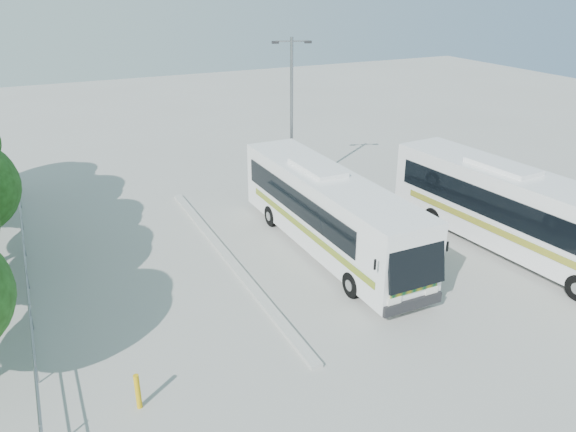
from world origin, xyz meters
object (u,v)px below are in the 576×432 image
coach_adjacent (517,210)px  coach_main (328,210)px  lamppost (292,110)px  bollard (138,391)px

coach_adjacent → coach_main: bearing=148.1°
coach_adjacent → lamppost: lamppost is taller
lamppost → coach_adjacent: bearing=-43.3°
bollard → coach_adjacent: bearing=9.5°
lamppost → bollard: (-11.16, -13.44, -4.00)m
lamppost → bollard: bearing=-110.0°
coach_main → bollard: 11.48m
coach_adjacent → bollard: bearing=-175.7°
coach_main → coach_adjacent: (7.12, -3.58, 0.07)m
coach_adjacent → lamppost: size_ratio=1.55×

